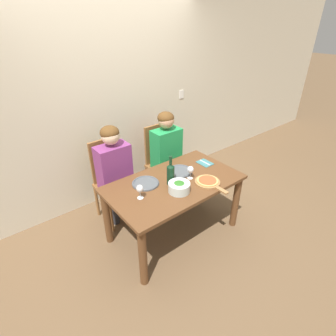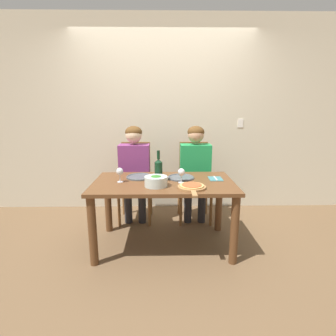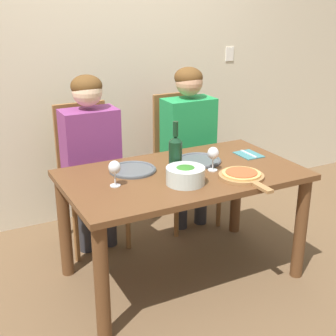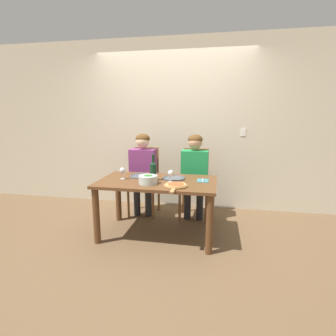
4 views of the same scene
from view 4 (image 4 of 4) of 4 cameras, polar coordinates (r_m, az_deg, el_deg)
ground_plane at (r=3.50m, az=-2.24°, el=-14.22°), size 40.00×40.00×0.00m
back_wall at (r=4.31m, az=1.20°, el=9.32°), size 10.00×0.06×2.70m
dining_table at (r=3.28m, az=-2.32°, el=-4.77°), size 1.45×0.83×0.72m
chair_left at (r=4.09m, az=-4.99°, el=-2.31°), size 0.42×0.42×1.02m
chair_right at (r=3.95m, az=5.89°, el=-2.82°), size 0.42×0.42×1.02m
person_woman at (r=3.93m, az=-5.51°, el=0.29°), size 0.47×0.51×1.25m
person_man at (r=3.79m, az=5.80°, el=-0.15°), size 0.47×0.51×1.25m
wine_bottle at (r=3.23m, az=-3.26°, el=-0.52°), size 0.08×0.08×0.32m
broccoli_bowl at (r=3.10m, az=-4.37°, el=-2.49°), size 0.22×0.22×0.11m
dinner_plate_left at (r=3.47m, az=-5.97°, el=-1.71°), size 0.29×0.29×0.02m
dinner_plate_right at (r=3.33m, az=1.28°, el=-2.20°), size 0.29×0.29×0.02m
pizza_on_board at (r=2.97m, az=1.64°, el=-3.83°), size 0.27×0.41×0.04m
wine_glass_left at (r=3.34m, az=-9.89°, el=-0.67°), size 0.07×0.07×0.15m
wine_glass_right at (r=3.14m, az=0.60°, el=-1.28°), size 0.07×0.07×0.15m
fork_on_napkin at (r=3.26m, az=7.58°, el=-2.73°), size 0.14×0.18×0.01m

